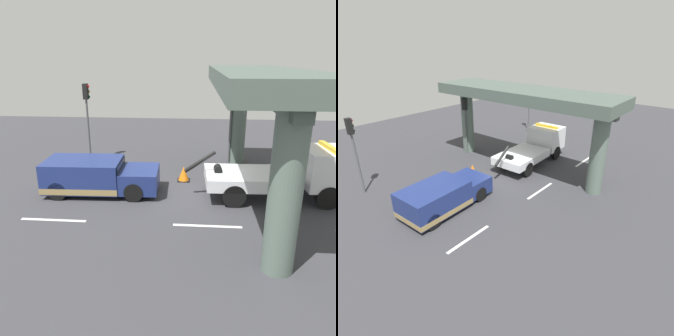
% 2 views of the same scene
% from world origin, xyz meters
% --- Properties ---
extents(ground_plane, '(60.00, 40.00, 0.10)m').
position_xyz_m(ground_plane, '(0.00, 0.00, -0.05)').
color(ground_plane, '#38383D').
extents(lane_stripe_west, '(2.60, 0.16, 0.01)m').
position_xyz_m(lane_stripe_west, '(-6.00, -2.93, 0.00)').
color(lane_stripe_west, silver).
rests_on(lane_stripe_west, ground).
extents(lane_stripe_mid, '(2.60, 0.16, 0.01)m').
position_xyz_m(lane_stripe_mid, '(0.00, -2.93, 0.00)').
color(lane_stripe_mid, silver).
rests_on(lane_stripe_mid, ground).
extents(tow_truck_white, '(7.29, 2.58, 2.46)m').
position_xyz_m(tow_truck_white, '(3.82, 0.03, 1.20)').
color(tow_truck_white, white).
rests_on(tow_truck_white, ground).
extents(towed_van_green, '(5.26, 2.36, 1.58)m').
position_xyz_m(towed_van_green, '(-5.08, -0.00, 0.78)').
color(towed_van_green, navy).
rests_on(towed_van_green, ground).
extents(overpass_structure, '(3.60, 12.90, 5.60)m').
position_xyz_m(overpass_structure, '(1.97, 0.00, 4.67)').
color(overpass_structure, '#596B60').
rests_on(overpass_structure, ground).
extents(traffic_light_near, '(0.39, 0.32, 4.59)m').
position_xyz_m(traffic_light_near, '(-6.98, 5.17, 3.33)').
color(traffic_light_near, '#515456').
rests_on(traffic_light_near, ground).
extents(traffic_light_far, '(0.39, 0.32, 4.44)m').
position_xyz_m(traffic_light_far, '(1.52, 5.17, 3.23)').
color(traffic_light_far, '#515456').
rests_on(traffic_light_far, ground).
extents(traffic_cone_orange, '(0.63, 0.63, 0.75)m').
position_xyz_m(traffic_cone_orange, '(-1.08, 1.88, 0.36)').
color(traffic_cone_orange, orange).
rests_on(traffic_cone_orange, ground).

